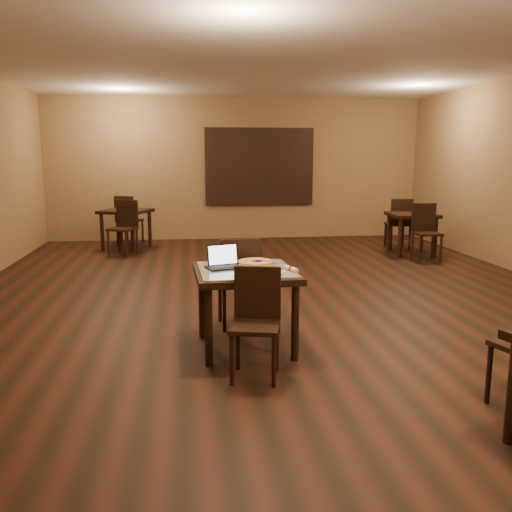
{
  "coord_description": "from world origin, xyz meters",
  "views": [
    {
      "loc": [
        -1.06,
        -6.73,
        1.79
      ],
      "look_at": [
        -0.42,
        -1.71,
        0.85
      ],
      "focal_mm": 38.0,
      "sensor_mm": 36.0,
      "label": 1
    }
  ],
  "objects": [
    {
      "name": "spatula",
      "position": [
        -0.4,
        -1.66,
        0.79
      ],
      "size": [
        0.22,
        0.24,
        0.01
      ],
      "primitive_type": "cube",
      "rotation": [
        0.0,
        0.0,
        0.67
      ],
      "color": "silver",
      "rests_on": "pizza_whole"
    },
    {
      "name": "other_table_a_chair_near",
      "position": [
        3.0,
        2.09,
        0.55
      ],
      "size": [
        0.44,
        0.44,
        0.98
      ],
      "rotation": [
        0.0,
        0.0,
        -0.05
      ],
      "color": "black",
      "rests_on": "ground"
    },
    {
      "name": "ceiling",
      "position": [
        0.0,
        0.0,
        3.0
      ],
      "size": [
        8.0,
        10.0,
        0.02
      ],
      "primitive_type": "cube",
      "rotation": [
        3.14,
        0.0,
        0.0
      ],
      "color": "silver",
      "rests_on": "wall_back"
    },
    {
      "name": "wall_back",
      "position": [
        0.0,
        5.0,
        1.5
      ],
      "size": [
        8.0,
        0.02,
        3.0
      ],
      "primitive_type": "cube",
      "color": "brown",
      "rests_on": "ground"
    },
    {
      "name": "pizza_pan",
      "position": [
        -0.42,
        -1.64,
        0.77
      ],
      "size": [
        0.39,
        0.39,
        0.01
      ],
      "primitive_type": "cylinder",
      "color": "silver",
      "rests_on": "tiled_table"
    },
    {
      "name": "chair_main_near",
      "position": [
        -0.52,
        -2.5,
        0.5
      ],
      "size": [
        0.47,
        0.47,
        0.89
      ],
      "rotation": [
        0.0,
        0.0,
        -0.24
      ],
      "color": "black",
      "rests_on": "ground"
    },
    {
      "name": "other_table_a_chair_far",
      "position": [
        3.0,
        3.23,
        0.55
      ],
      "size": [
        0.44,
        0.44,
        0.98
      ],
      "rotation": [
        0.0,
        0.0,
        3.1
      ],
      "color": "black",
      "rests_on": "ground"
    },
    {
      "name": "napkin_roll",
      "position": [
        -0.14,
        -2.02,
        0.78
      ],
      "size": [
        0.11,
        0.19,
        0.04
      ],
      "rotation": [
        0.0,
        0.0,
        0.4
      ],
      "color": "white",
      "rests_on": "tiled_table"
    },
    {
      "name": "other_table_b",
      "position": [
        -2.24,
        3.88,
        0.64
      ],
      "size": [
        1.09,
        1.09,
        0.77
      ],
      "rotation": [
        0.0,
        0.0,
        -0.44
      ],
      "color": "black",
      "rests_on": "ground"
    },
    {
      "name": "other_table_b_chair_far",
      "position": [
        -2.28,
        4.46,
        0.56
      ],
      "size": [
        0.57,
        0.57,
        0.99
      ],
      "rotation": [
        0.0,
        0.0,
        2.71
      ],
      "color": "black",
      "rests_on": "ground"
    },
    {
      "name": "mural",
      "position": [
        0.5,
        4.96,
        1.55
      ],
      "size": [
        2.34,
        0.05,
        1.64
      ],
      "color": "#255787",
      "rests_on": "wall_back"
    },
    {
      "name": "ground",
      "position": [
        0.0,
        0.0,
        0.0
      ],
      "size": [
        10.0,
        10.0,
        0.0
      ],
      "primitive_type": "plane",
      "color": "black",
      "rests_on": "ground"
    },
    {
      "name": "other_table_b_chair_near",
      "position": [
        -2.2,
        3.29,
        0.56
      ],
      "size": [
        0.57,
        0.57,
        0.99
      ],
      "rotation": [
        0.0,
        0.0,
        -0.44
      ],
      "color": "black",
      "rests_on": "ground"
    },
    {
      "name": "laptop",
      "position": [
        -0.74,
        -1.78,
        0.82
      ],
      "size": [
        0.36,
        0.32,
        0.21
      ],
      "rotation": [
        0.0,
        0.0,
        0.31
      ],
      "color": "black",
      "rests_on": "tiled_table"
    },
    {
      "name": "pizza_whole",
      "position": [
        -0.42,
        -1.64,
        0.78
      ],
      "size": [
        0.34,
        0.34,
        0.02
      ],
      "color": "beige",
      "rests_on": "pizza_pan"
    },
    {
      "name": "other_table_a",
      "position": [
        3.0,
        2.66,
        0.63
      ],
      "size": [
        0.84,
        0.84,
        0.75
      ],
      "rotation": [
        0.0,
        0.0,
        -0.05
      ],
      "color": "black",
      "rests_on": "ground"
    },
    {
      "name": "pizza_slice",
      "position": [
        -0.32,
        -2.06,
        0.79
      ],
      "size": [
        0.23,
        0.23,
        0.02
      ],
      "primitive_type": null,
      "rotation": [
        0.0,
        0.0,
        0.33
      ],
      "color": "beige",
      "rests_on": "plate"
    },
    {
      "name": "chair_main_far",
      "position": [
        -0.54,
        -1.27,
        0.54
      ],
      "size": [
        0.44,
        0.44,
        0.96
      ],
      "rotation": [
        0.0,
        0.0,
        3.21
      ],
      "color": "black",
      "rests_on": "ground"
    },
    {
      "name": "tiled_table",
      "position": [
        -0.54,
        -1.88,
        0.66
      ],
      "size": [
        0.96,
        0.96,
        0.76
      ],
      "rotation": [
        0.0,
        0.0,
        0.04
      ],
      "color": "black",
      "rests_on": "ground"
    },
    {
      "name": "plate",
      "position": [
        -0.32,
        -2.06,
        0.77
      ],
      "size": [
        0.24,
        0.24,
        0.01
      ],
      "primitive_type": "cylinder",
      "color": "white",
      "rests_on": "tiled_table"
    },
    {
      "name": "wall_front",
      "position": [
        0.0,
        -5.0,
        1.5
      ],
      "size": [
        8.0,
        0.02,
        3.0
      ],
      "primitive_type": "cube",
      "color": "brown",
      "rests_on": "ground"
    }
  ]
}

